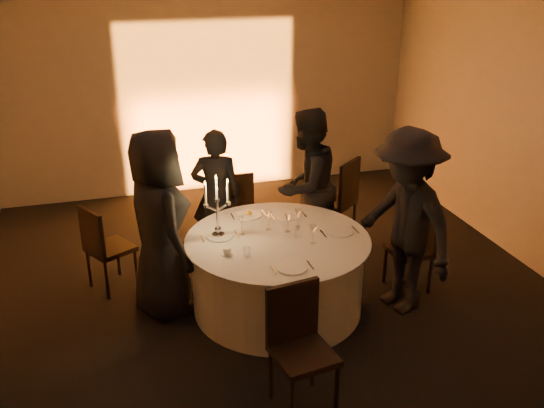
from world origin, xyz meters
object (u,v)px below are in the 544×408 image
object	(u,v)px
chair_back_right	(340,196)
candelabra	(217,215)
guest_left	(159,224)
guest_right	(406,222)
chair_right	(416,243)
banquet_table	(278,273)
guest_back_left	(216,196)
guest_back_right	(306,186)
chair_left	(103,244)
chair_front	(299,340)
coffee_cup	(227,251)
chair_back_left	(236,202)

from	to	relation	value
chair_back_right	candelabra	xyz separation A→B (m)	(-1.69, -1.00, 0.38)
guest_left	guest_right	bearing A→B (deg)	-119.52
chair_right	guest_right	size ratio (longest dim) A/B	0.49
banquet_table	guest_back_left	xyz separation A→B (m)	(-0.36, 1.24, 0.39)
chair_back_right	guest_back_right	xyz separation A→B (m)	(-0.53, -0.28, 0.28)
guest_back_right	chair_left	bearing A→B (deg)	-30.23
banquet_table	chair_front	xyz separation A→B (m)	(-0.24, -1.36, 0.19)
banquet_table	chair_front	world-z (taller)	chair_front
chair_front	chair_back_right	bearing A→B (deg)	52.94
guest_back_right	chair_front	bearing A→B (deg)	36.56
chair_left	chair_right	xyz separation A→B (m)	(3.15, -0.86, -0.02)
banquet_table	chair_left	world-z (taller)	chair_left
chair_back_right	chair_front	world-z (taller)	chair_back_right
coffee_cup	candelabra	world-z (taller)	candelabra
chair_left	coffee_cup	bearing A→B (deg)	-162.35
chair_right	guest_left	distance (m)	2.65
guest_left	candelabra	world-z (taller)	guest_left
guest_back_right	candelabra	world-z (taller)	guest_back_right
guest_right	chair_front	bearing A→B (deg)	-68.58
chair_left	guest_left	xyz separation A→B (m)	(0.54, -0.55, 0.40)
chair_back_left	chair_back_right	size ratio (longest dim) A/B	0.85
chair_back_left	chair_back_right	distance (m)	1.26
chair_right	guest_right	bearing A→B (deg)	-47.81
chair_left	chair_back_right	size ratio (longest dim) A/B	0.89
guest_back_left	chair_back_left	bearing A→B (deg)	-113.74
banquet_table	chair_left	distance (m)	1.85
chair_back_right	guest_back_right	size ratio (longest dim) A/B	0.60
chair_front	coffee_cup	xyz separation A→B (m)	(-0.30, 1.17, 0.23)
chair_back_left	guest_back_right	xyz separation A→B (m)	(0.67, -0.65, 0.38)
coffee_cup	chair_back_left	bearing A→B (deg)	74.62
guest_back_left	chair_right	bearing A→B (deg)	162.06
chair_left	guest_back_left	distance (m)	1.37
chair_back_left	candelabra	distance (m)	1.54
chair_back_left	chair_back_right	xyz separation A→B (m)	(1.20, -0.38, 0.10)
guest_back_left	guest_back_right	bearing A→B (deg)	179.74
chair_back_left	chair_right	xyz separation A→B (m)	(1.56, -1.62, 0.00)
chair_back_left	guest_right	xyz separation A→B (m)	(1.24, -1.92, 0.42)
chair_front	chair_back_left	bearing A→B (deg)	77.48
chair_left	chair_right	distance (m)	3.26
chair_front	chair_left	bearing A→B (deg)	113.63
coffee_cup	guest_back_right	bearing A→B (deg)	44.47
chair_back_right	candelabra	world-z (taller)	candelabra
guest_back_right	chair_back_right	bearing A→B (deg)	174.38
guest_left	chair_front	bearing A→B (deg)	-167.22
chair_back_left	guest_back_left	bearing A→B (deg)	51.81
guest_back_left	guest_right	distance (m)	2.19
chair_back_left	guest_right	distance (m)	2.32
banquet_table	candelabra	world-z (taller)	candelabra
chair_back_left	guest_left	distance (m)	1.74
chair_back_left	guest_back_right	distance (m)	1.01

